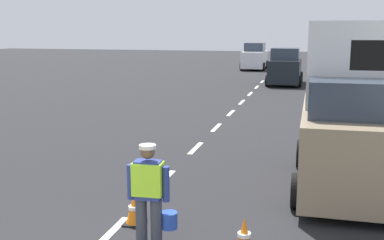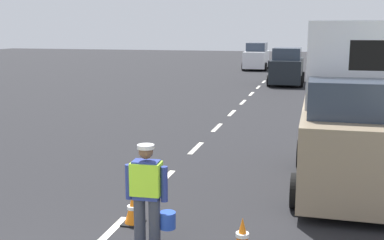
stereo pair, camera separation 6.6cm
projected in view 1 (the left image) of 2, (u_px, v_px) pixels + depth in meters
The scene contains 8 objects.
ground_plane at pixel (251, 93), 25.45m from camera, with size 96.00×96.00×0.00m, color black.
lane_center_line at pixel (260, 84), 29.45m from camera, with size 0.14×46.40×0.01m.
road_worker at pixel (150, 192), 7.33m from camera, with size 0.76×0.40×1.67m.
traffic_cone_near at pixel (244, 238), 7.16m from camera, with size 0.36×0.36×0.63m.
traffic_cone_far at pixel (134, 210), 8.37m from camera, with size 0.36×0.36×0.54m.
delivery_truck at pixel (349, 113), 10.23m from camera, with size 2.16×4.60×3.54m.
car_outgoing_far at pixel (285, 67), 29.32m from camera, with size 2.10×4.20×2.24m.
car_oncoming_third at pixel (255, 57), 40.11m from camera, with size 2.02×4.19×2.22m.
Camera 1 is at (3.18, -4.26, 3.39)m, focal length 44.77 mm.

